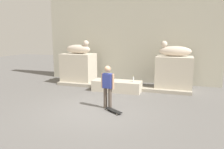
# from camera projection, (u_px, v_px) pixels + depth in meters

# --- Properties ---
(ground_plane) EXTENTS (40.00, 40.00, 0.00)m
(ground_plane) POSITION_uv_depth(u_px,v_px,m) (95.00, 110.00, 8.15)
(ground_plane) COLOR #605E5B
(facade_wall) EXTENTS (10.47, 0.60, 6.27)m
(facade_wall) POSITION_uv_depth(u_px,v_px,m) (130.00, 30.00, 12.91)
(facade_wall) COLOR #B8B4A1
(facade_wall) RESTS_ON ground_plane
(pedestal_left) EXTENTS (1.81, 1.33, 1.75)m
(pedestal_left) POSITION_uv_depth(u_px,v_px,m) (79.00, 68.00, 12.68)
(pedestal_left) COLOR beige
(pedestal_left) RESTS_ON ground_plane
(pedestal_right) EXTENTS (1.81, 1.33, 1.75)m
(pedestal_right) POSITION_uv_depth(u_px,v_px,m) (174.00, 73.00, 11.03)
(pedestal_right) COLOR beige
(pedestal_right) RESTS_ON ground_plane
(statue_reclining_left) EXTENTS (1.66, 0.78, 0.78)m
(statue_reclining_left) POSITION_uv_depth(u_px,v_px,m) (79.00, 49.00, 12.45)
(statue_reclining_left) COLOR beige
(statue_reclining_left) RESTS_ON pedestal_left
(statue_reclining_right) EXTENTS (1.63, 0.66, 0.78)m
(statue_reclining_right) POSITION_uv_depth(u_px,v_px,m) (174.00, 51.00, 10.83)
(statue_reclining_right) COLOR beige
(statue_reclining_right) RESTS_ON pedestal_right
(ledge_block) EXTENTS (2.45, 0.88, 0.54)m
(ledge_block) POSITION_uv_depth(u_px,v_px,m) (117.00, 86.00, 10.87)
(ledge_block) COLOR beige
(ledge_block) RESTS_ON ground_plane
(skater) EXTENTS (0.54, 0.25, 1.67)m
(skater) POSITION_uv_depth(u_px,v_px,m) (108.00, 85.00, 8.15)
(skater) COLOR brown
(skater) RESTS_ON ground_plane
(skateboard) EXTENTS (0.77, 0.62, 0.08)m
(skateboard) POSITION_uv_depth(u_px,v_px,m) (113.00, 110.00, 7.91)
(skateboard) COLOR black
(skateboard) RESTS_ON ground_plane
(bottle_clear) EXTENTS (0.06, 0.06, 0.29)m
(bottle_clear) POSITION_uv_depth(u_px,v_px,m) (133.00, 79.00, 10.56)
(bottle_clear) COLOR silver
(bottle_clear) RESTS_ON ledge_block
(bottle_brown) EXTENTS (0.07, 0.07, 0.25)m
(bottle_brown) POSITION_uv_depth(u_px,v_px,m) (102.00, 78.00, 10.94)
(bottle_brown) COLOR #593314
(bottle_brown) RESTS_ON ledge_block
(stair_step) EXTENTS (7.24, 0.50, 0.17)m
(stair_step) POSITION_uv_depth(u_px,v_px,m) (119.00, 87.00, 11.35)
(stair_step) COLOR #A9A08F
(stair_step) RESTS_ON ground_plane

